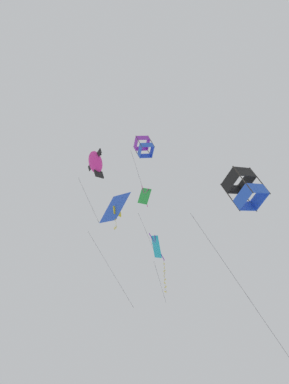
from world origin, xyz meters
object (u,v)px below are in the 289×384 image
(kite_fish_low_drifter, at_px, (95,162))
(kite_diamond_upper_right, at_px, (156,247))
(kite_diamond_mid_left, at_px, (145,196))
(kite_box_far_centre, at_px, (245,189))
(kite_delta_near_left, at_px, (115,209))
(kite_box_highest, at_px, (144,147))

(kite_fish_low_drifter, height_order, kite_diamond_upper_right, kite_fish_low_drifter)
(kite_diamond_mid_left, bearing_deg, kite_box_far_centre, -32.70)
(kite_fish_low_drifter, bearing_deg, kite_diamond_mid_left, 123.41)
(kite_box_far_centre, bearing_deg, kite_diamond_mid_left, 176.44)
(kite_delta_near_left, bearing_deg, kite_diamond_mid_left, 106.24)
(kite_delta_near_left, bearing_deg, kite_box_far_centre, -2.30)
(kite_diamond_mid_left, xyz_separation_m, kite_delta_near_left, (-3.71, 1.21, -5.73))
(kite_diamond_mid_left, distance_m, kite_box_highest, 6.35)
(kite_fish_low_drifter, distance_m, kite_box_far_centre, 14.16)
(kite_fish_low_drifter, xyz_separation_m, kite_box_far_centre, (-2.73, -9.44, -10.19))
(kite_fish_low_drifter, bearing_deg, kite_box_far_centre, 26.89)
(kite_diamond_mid_left, xyz_separation_m, kite_fish_low_drifter, (-7.89, 1.34, -5.38))
(kite_fish_low_drifter, xyz_separation_m, kite_box_highest, (1.97, -2.99, 3.75))
(kite_diamond_upper_right, height_order, kite_delta_near_left, kite_delta_near_left)
(kite_box_far_centre, bearing_deg, kite_delta_near_left, -167.49)
(kite_diamond_mid_left, xyz_separation_m, kite_diamond_upper_right, (0.01, -0.95, -6.72))
(kite_delta_near_left, bearing_deg, kite_box_highest, -3.30)
(kite_diamond_mid_left, relative_size, kite_diamond_upper_right, 1.23)
(kite_diamond_mid_left, bearing_deg, kite_fish_low_drifter, -79.68)
(kite_diamond_mid_left, distance_m, kite_fish_low_drifter, 9.64)
(kite_diamond_mid_left, relative_size, kite_fish_low_drifter, 1.27)
(kite_fish_low_drifter, distance_m, kite_diamond_upper_right, 8.33)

